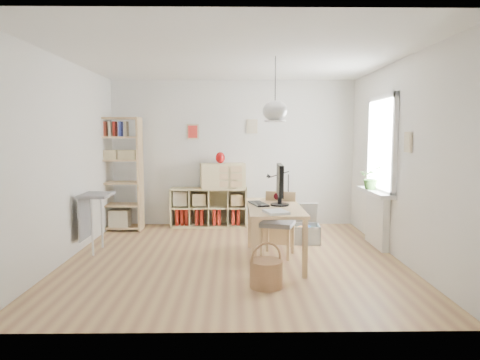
{
  "coord_description": "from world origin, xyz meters",
  "views": [
    {
      "loc": [
        0.02,
        -5.76,
        1.69
      ],
      "look_at": [
        0.1,
        0.3,
        1.05
      ],
      "focal_mm": 32.0,
      "sensor_mm": 36.0,
      "label": 1
    }
  ],
  "objects_px": {
    "desk": "(274,213)",
    "monitor": "(280,183)",
    "cube_shelf": "(208,210)",
    "tall_bookshelf": "(118,169)",
    "chair": "(278,220)",
    "drawer_chest": "(223,176)",
    "storage_chest": "(302,230)"
  },
  "relations": [
    {
      "from": "desk",
      "to": "monitor",
      "type": "distance_m",
      "value": 0.41
    },
    {
      "from": "cube_shelf",
      "to": "chair",
      "type": "height_order",
      "value": "chair"
    },
    {
      "from": "storage_chest",
      "to": "monitor",
      "type": "height_order",
      "value": "monitor"
    },
    {
      "from": "desk",
      "to": "drawer_chest",
      "type": "bearing_deg",
      "value": 108.8
    },
    {
      "from": "chair",
      "to": "storage_chest",
      "type": "distance_m",
      "value": 0.92
    },
    {
      "from": "desk",
      "to": "cube_shelf",
      "type": "distance_m",
      "value": 2.48
    },
    {
      "from": "tall_bookshelf",
      "to": "monitor",
      "type": "xyz_separation_m",
      "value": [
        2.66,
        -1.92,
        -0.03
      ]
    },
    {
      "from": "desk",
      "to": "monitor",
      "type": "xyz_separation_m",
      "value": [
        0.08,
        0.03,
        0.4
      ]
    },
    {
      "from": "desk",
      "to": "storage_chest",
      "type": "distance_m",
      "value": 1.25
    },
    {
      "from": "chair",
      "to": "drawer_chest",
      "type": "relative_size",
      "value": 1.11
    },
    {
      "from": "cube_shelf",
      "to": "drawer_chest",
      "type": "height_order",
      "value": "drawer_chest"
    },
    {
      "from": "monitor",
      "to": "drawer_chest",
      "type": "relative_size",
      "value": 0.79
    },
    {
      "from": "storage_chest",
      "to": "monitor",
      "type": "distance_m",
      "value": 1.4
    },
    {
      "from": "cube_shelf",
      "to": "monitor",
      "type": "distance_m",
      "value": 2.57
    },
    {
      "from": "desk",
      "to": "storage_chest",
      "type": "height_order",
      "value": "desk"
    },
    {
      "from": "tall_bookshelf",
      "to": "chair",
      "type": "bearing_deg",
      "value": -31.8
    },
    {
      "from": "storage_chest",
      "to": "drawer_chest",
      "type": "xyz_separation_m",
      "value": [
        -1.28,
        1.16,
        0.75
      ]
    },
    {
      "from": "desk",
      "to": "storage_chest",
      "type": "relative_size",
      "value": 2.24
    },
    {
      "from": "chair",
      "to": "monitor",
      "type": "height_order",
      "value": "monitor"
    },
    {
      "from": "chair",
      "to": "monitor",
      "type": "bearing_deg",
      "value": -74.91
    },
    {
      "from": "desk",
      "to": "tall_bookshelf",
      "type": "xyz_separation_m",
      "value": [
        -2.59,
        1.95,
        0.43
      ]
    },
    {
      "from": "cube_shelf",
      "to": "tall_bookshelf",
      "type": "relative_size",
      "value": 0.7
    },
    {
      "from": "cube_shelf",
      "to": "chair",
      "type": "distance_m",
      "value": 2.25
    },
    {
      "from": "cube_shelf",
      "to": "chair",
      "type": "bearing_deg",
      "value": -60.2
    },
    {
      "from": "tall_bookshelf",
      "to": "drawer_chest",
      "type": "relative_size",
      "value": 2.51
    },
    {
      "from": "desk",
      "to": "tall_bookshelf",
      "type": "height_order",
      "value": "tall_bookshelf"
    },
    {
      "from": "cube_shelf",
      "to": "drawer_chest",
      "type": "distance_m",
      "value": 0.71
    },
    {
      "from": "storage_chest",
      "to": "monitor",
      "type": "relative_size",
      "value": 1.06
    },
    {
      "from": "storage_chest",
      "to": "monitor",
      "type": "bearing_deg",
      "value": -110.52
    },
    {
      "from": "storage_chest",
      "to": "chair",
      "type": "bearing_deg",
      "value": -117.03
    },
    {
      "from": "cube_shelf",
      "to": "chair",
      "type": "relative_size",
      "value": 1.58
    },
    {
      "from": "tall_bookshelf",
      "to": "chair",
      "type": "distance_m",
      "value": 3.2
    }
  ]
}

